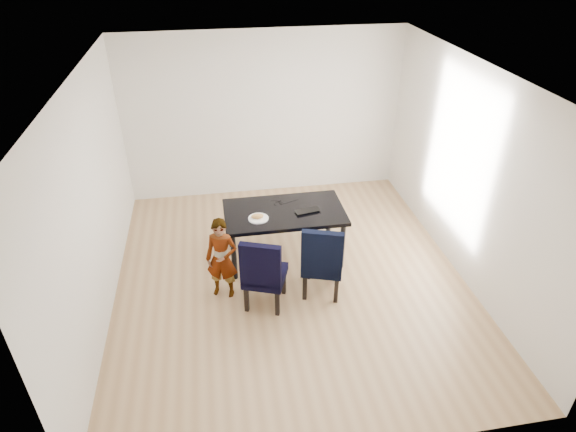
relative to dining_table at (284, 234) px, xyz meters
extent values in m
cube|color=tan|center=(0.00, -0.50, -0.38)|extent=(4.50, 5.00, 0.01)
cube|color=white|center=(0.00, -0.50, 2.33)|extent=(4.50, 5.00, 0.01)
cube|color=silver|center=(0.00, 2.00, 0.98)|extent=(4.50, 0.01, 2.70)
cube|color=silver|center=(0.00, -3.00, 0.98)|extent=(4.50, 0.01, 2.70)
cube|color=white|center=(-2.25, -0.50, 0.98)|extent=(0.01, 5.00, 2.70)
cube|color=silver|center=(2.25, -0.50, 0.98)|extent=(0.01, 5.00, 2.70)
cube|color=black|center=(0.00, 0.00, 0.00)|extent=(1.60, 0.90, 0.75)
cube|color=black|center=(-0.38, -0.90, 0.12)|extent=(0.62, 0.63, 0.99)
cube|color=black|center=(0.35, -0.79, 0.14)|extent=(0.62, 0.64, 1.02)
imported|color=#E65513|center=(-0.88, -0.65, 0.17)|extent=(0.46, 0.37, 1.09)
cylinder|color=white|center=(-0.36, -0.15, 0.38)|extent=(0.28, 0.28, 0.01)
ellipsoid|color=#C88E47|center=(-0.38, -0.15, 0.42)|extent=(0.17, 0.10, 0.07)
imported|color=black|center=(0.29, -0.03, 0.39)|extent=(0.37, 0.28, 0.03)
torus|color=black|center=(-0.04, 0.20, 0.38)|extent=(0.15, 0.15, 0.01)
camera|label=1|loc=(-0.86, -5.41, 3.69)|focal=30.00mm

